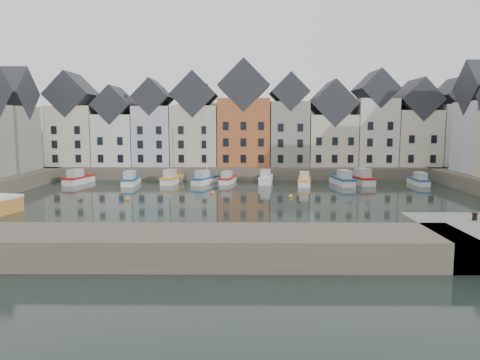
{
  "coord_description": "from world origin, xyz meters",
  "views": [
    {
      "loc": [
        0.11,
        -52.91,
        9.35
      ],
      "look_at": [
        -0.36,
        6.0,
        2.07
      ],
      "focal_mm": 35.0,
      "sensor_mm": 36.0,
      "label": 1
    }
  ],
  "objects": [
    {
      "name": "mooring_buoys",
      "position": [
        -4.0,
        5.33,
        0.15
      ],
      "size": [
        20.5,
        5.5,
        0.5
      ],
      "color": "orange",
      "rests_on": "ground"
    },
    {
      "name": "boat_c",
      "position": [
        -11.0,
        18.41,
        0.72
      ],
      "size": [
        2.88,
        6.53,
        2.42
      ],
      "rotation": [
        0.0,
        0.0,
        -0.15
      ],
      "color": "silver",
      "rests_on": "ground"
    },
    {
      "name": "boat_i",
      "position": [
        17.87,
        17.96,
        0.8
      ],
      "size": [
        3.48,
        7.32,
        2.7
      ],
      "rotation": [
        0.0,
        0.0,
        0.19
      ],
      "color": "silver",
      "rests_on": "ground"
    },
    {
      "name": "boat_d",
      "position": [
        -5.87,
        18.0,
        0.75
      ],
      "size": [
        4.13,
        6.26,
        11.5
      ],
      "rotation": [
        0.0,
        0.0,
        -0.41
      ],
      "color": "silver",
      "rests_on": "ground"
    },
    {
      "name": "far_quay",
      "position": [
        0.0,
        30.0,
        1.0
      ],
      "size": [
        90.0,
        16.0,
        2.0
      ],
      "primitive_type": "cube",
      "color": "#4B4639",
      "rests_on": "ground"
    },
    {
      "name": "boat_f",
      "position": [
        3.52,
        18.57,
        0.71
      ],
      "size": [
        2.61,
        6.4,
        2.39
      ],
      "rotation": [
        0.0,
        0.0,
        -0.11
      ],
      "color": "silver",
      "rests_on": "ground"
    },
    {
      "name": "ground",
      "position": [
        0.0,
        0.0,
        0.0
      ],
      "size": [
        260.0,
        260.0,
        0.0
      ],
      "primitive_type": "plane",
      "color": "black",
      "rests_on": "ground"
    },
    {
      "name": "boat_g",
      "position": [
        9.2,
        16.54,
        0.68
      ],
      "size": [
        2.67,
        6.18,
        2.3
      ],
      "rotation": [
        0.0,
        0.0,
        -0.14
      ],
      "color": "silver",
      "rests_on": "ground"
    },
    {
      "name": "mooring_bollard",
      "position": [
        17.56,
        -18.14,
        2.31
      ],
      "size": [
        0.48,
        0.48,
        0.56
      ],
      "color": "black",
      "rests_on": "near_quay"
    },
    {
      "name": "boat_j",
      "position": [
        26.45,
        17.01,
        0.64
      ],
      "size": [
        1.75,
        5.61,
        2.15
      ],
      "rotation": [
        0.0,
        0.0,
        -0.0
      ],
      "color": "silver",
      "rests_on": "ground"
    },
    {
      "name": "boat_e",
      "position": [
        -2.35,
        18.8,
        0.63
      ],
      "size": [
        2.79,
        5.76,
        2.12
      ],
      "rotation": [
        0.0,
        0.0,
        -0.2
      ],
      "color": "silver",
      "rests_on": "ground"
    },
    {
      "name": "boat_a",
      "position": [
        -25.32,
        18.06,
        0.74
      ],
      "size": [
        3.3,
        6.78,
        2.5
      ],
      "rotation": [
        0.0,
        0.0,
        -0.2
      ],
      "color": "silver",
      "rests_on": "ground"
    },
    {
      "name": "near_wall",
      "position": [
        -10.0,
        -22.0,
        1.0
      ],
      "size": [
        50.0,
        6.0,
        2.0
      ],
      "primitive_type": "cube",
      "color": "#4B4639",
      "rests_on": "ground"
    },
    {
      "name": "boat_h",
      "position": [
        14.96,
        16.82,
        0.76
      ],
      "size": [
        2.89,
        6.84,
        2.54
      ],
      "rotation": [
        0.0,
        0.0,
        0.13
      ],
      "color": "silver",
      "rests_on": "ground"
    },
    {
      "name": "hillside",
      "position": [
        0.02,
        56.0,
        -17.96
      ],
      "size": [
        153.6,
        70.4,
        64.0
      ],
      "color": "#21351A",
      "rests_on": "ground"
    },
    {
      "name": "boat_b",
      "position": [
        -16.89,
        16.71,
        0.71
      ],
      "size": [
        2.17,
        6.29,
        2.39
      ],
      "rotation": [
        0.0,
        0.0,
        0.04
      ],
      "color": "silver",
      "rests_on": "ground"
    },
    {
      "name": "far_terrace",
      "position": [
        3.21,
        28.0,
        8.88
      ],
      "size": [
        72.37,
        8.16,
        17.78
      ],
      "color": "beige",
      "rests_on": "far_quay"
    }
  ]
}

